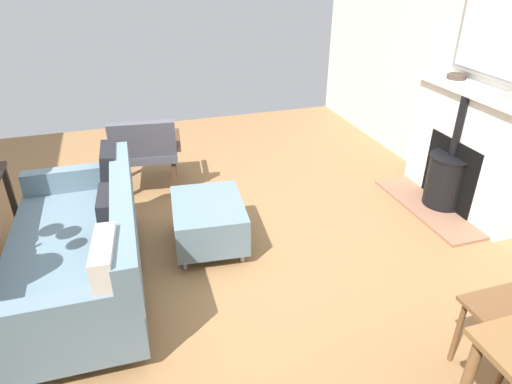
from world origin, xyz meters
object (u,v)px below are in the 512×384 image
at_px(mantel_bowl_near, 456,76).
at_px(sofa, 84,249).
at_px(fireplace, 462,156).
at_px(armchair_accent, 145,148).
at_px(ottoman, 208,220).

xyz_separation_m(mantel_bowl_near, sofa, (3.29, 0.55, -0.80)).
relative_size(fireplace, armchair_accent, 1.73).
xyz_separation_m(sofa, armchair_accent, (-0.55, -1.38, 0.12)).
height_order(fireplace, mantel_bowl_near, mantel_bowl_near).
bearing_deg(armchair_accent, fireplace, 156.83).
height_order(fireplace, ottoman, fireplace).
height_order(sofa, ottoman, sofa).
bearing_deg(sofa, mantel_bowl_near, -170.47).
bearing_deg(mantel_bowl_near, ottoman, 6.96).
bearing_deg(mantel_bowl_near, armchair_accent, -16.79).
relative_size(sofa, armchair_accent, 2.24).
height_order(ottoman, armchair_accent, armchair_accent).
relative_size(mantel_bowl_near, armchair_accent, 0.22).
distance_m(fireplace, mantel_bowl_near, 0.72).
xyz_separation_m(fireplace, sofa, (3.25, 0.22, -0.16)).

